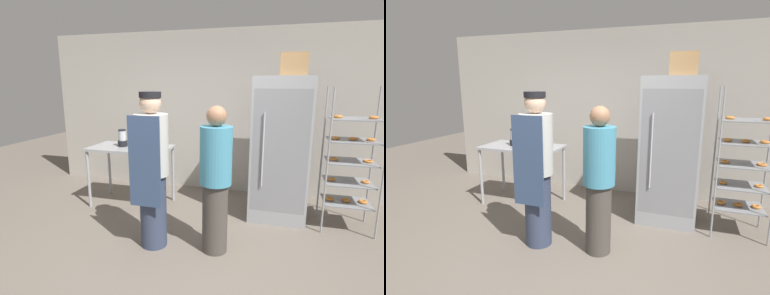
{
  "view_description": "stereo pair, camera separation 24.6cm",
  "coord_description": "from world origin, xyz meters",
  "views": [
    {
      "loc": [
        0.84,
        -2.63,
        1.85
      ],
      "look_at": [
        -0.11,
        0.71,
        1.1
      ],
      "focal_mm": 28.0,
      "sensor_mm": 36.0,
      "label": 1
    },
    {
      "loc": [
        1.07,
        -2.55,
        1.85
      ],
      "look_at": [
        -0.11,
        0.71,
        1.1
      ],
      "focal_mm": 28.0,
      "sensor_mm": 36.0,
      "label": 2
    }
  ],
  "objects": [
    {
      "name": "ground_plane",
      "position": [
        0.0,
        0.0,
        0.0
      ],
      "size": [
        14.0,
        14.0,
        0.0
      ],
      "primitive_type": "plane",
      "color": "#6B6056"
    },
    {
      "name": "back_wall",
      "position": [
        0.0,
        2.44,
        1.36
      ],
      "size": [
        6.4,
        0.12,
        2.72
      ],
      "primitive_type": "cube",
      "color": "#ADA89E",
      "rests_on": "ground_plane"
    },
    {
      "name": "refrigerator",
      "position": [
        0.91,
        1.56,
        0.97
      ],
      "size": [
        0.75,
        0.78,
        1.94
      ],
      "color": "#9EA0A5",
      "rests_on": "ground_plane"
    },
    {
      "name": "baking_rack",
      "position": [
        1.77,
        1.41,
        0.89
      ],
      "size": [
        0.63,
        0.51,
        1.82
      ],
      "color": "#93969B",
      "rests_on": "ground_plane"
    },
    {
      "name": "prep_counter",
      "position": [
        -1.26,
        1.38,
        0.81
      ],
      "size": [
        1.21,
        0.67,
        0.91
      ],
      "color": "#9EA0A5",
      "rests_on": "ground_plane"
    },
    {
      "name": "donut_box",
      "position": [
        -0.95,
        1.23,
        0.96
      ],
      "size": [
        0.28,
        0.21,
        0.25
      ],
      "color": "silver",
      "rests_on": "prep_counter"
    },
    {
      "name": "blender_pitcher",
      "position": [
        -1.39,
        1.38,
        1.02
      ],
      "size": [
        0.15,
        0.15,
        0.26
      ],
      "color": "black",
      "rests_on": "prep_counter"
    },
    {
      "name": "cardboard_storage_box",
      "position": [
        1.01,
        1.46,
        2.08
      ],
      "size": [
        0.33,
        0.35,
        0.28
      ],
      "color": "#A87F51",
      "rests_on": "refrigerator"
    },
    {
      "name": "person_baker",
      "position": [
        -0.46,
        0.32,
        0.92
      ],
      "size": [
        0.37,
        0.39,
        1.76
      ],
      "color": "#333D56",
      "rests_on": "ground_plane"
    },
    {
      "name": "person_customer",
      "position": [
        0.25,
        0.4,
        0.83
      ],
      "size": [
        0.35,
        0.35,
        1.63
      ],
      "color": "#47423D",
      "rests_on": "ground_plane"
    }
  ]
}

